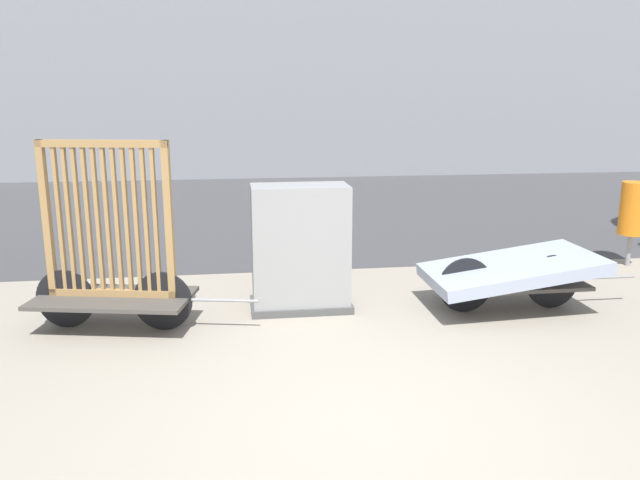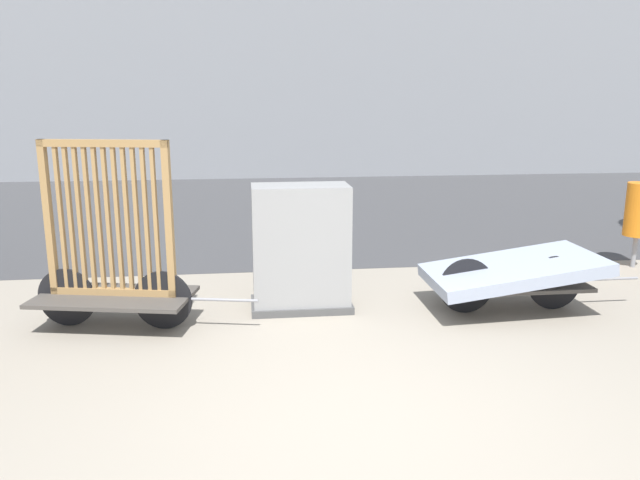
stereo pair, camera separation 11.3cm
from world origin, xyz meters
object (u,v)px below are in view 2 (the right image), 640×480
(bike_cart_with_bedframe, at_px, (112,264))
(trash_bin, at_px, (639,210))
(utility_cabinet, at_px, (301,252))
(bike_cart_with_mattress, at_px, (512,273))

(bike_cart_with_bedframe, bearing_deg, trash_bin, 24.71)
(utility_cabinet, height_order, trash_bin, utility_cabinet)
(bike_cart_with_bedframe, height_order, utility_cabinet, bike_cart_with_bedframe)
(bike_cart_with_mattress, xyz_separation_m, trash_bin, (2.43, 1.51, 0.37))
(utility_cabinet, bearing_deg, bike_cart_with_bedframe, -169.57)
(trash_bin, bearing_deg, utility_cabinet, -166.14)
(utility_cabinet, distance_m, trash_bin, 4.84)
(bike_cart_with_bedframe, relative_size, utility_cabinet, 1.66)
(utility_cabinet, bearing_deg, bike_cart_with_mattress, -8.84)
(bike_cart_with_mattress, distance_m, utility_cabinet, 2.30)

